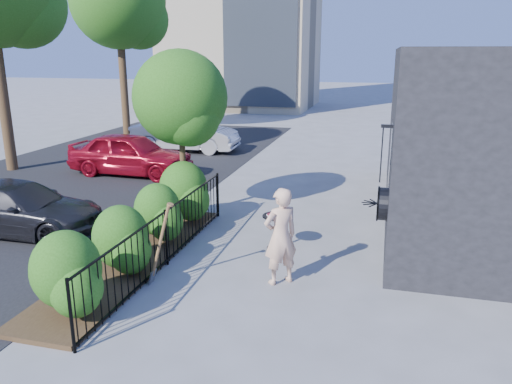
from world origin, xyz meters
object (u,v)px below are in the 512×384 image
(woman, at_px, (281,236))
(shovel, at_px, (159,248))
(patio_tree, at_px, (182,104))
(street_tree_far, at_px, (119,7))
(car_darkgrey, at_px, (19,208))
(car_red, at_px, (131,154))
(cafe_table, at_px, (276,226))
(car_silver, at_px, (185,134))

(woman, height_order, shovel, woman)
(patio_tree, height_order, street_tree_far, street_tree_far)
(street_tree_far, height_order, car_darkgrey, street_tree_far)
(car_darkgrey, bearing_deg, street_tree_far, 17.02)
(woman, xyz_separation_m, car_red, (-6.42, 6.62, -0.17))
(woman, relative_size, shovel, 1.12)
(shovel, bearing_deg, car_darkgrey, 158.81)
(street_tree_far, bearing_deg, cafe_table, -50.93)
(patio_tree, distance_m, woman, 4.61)
(car_silver, bearing_deg, cafe_table, -149.68)
(street_tree_far, distance_m, car_silver, 7.59)
(car_silver, bearing_deg, patio_tree, -159.18)
(car_red, bearing_deg, street_tree_far, 31.38)
(patio_tree, xyz_separation_m, car_silver, (-3.28, 7.89, -2.05))
(patio_tree, bearing_deg, shovel, -74.70)
(street_tree_far, height_order, woman, street_tree_far)
(street_tree_far, xyz_separation_m, car_darkgrey, (4.51, -13.15, -5.35))
(shovel, xyz_separation_m, car_darkgrey, (-4.16, 1.61, -0.11))
(cafe_table, xyz_separation_m, car_darkgrey, (-5.76, -0.50, 0.07))
(street_tree_far, distance_m, car_darkgrey, 14.90)
(woman, xyz_separation_m, car_darkgrey, (-6.16, 1.01, -0.29))
(cafe_table, bearing_deg, car_red, 139.66)
(patio_tree, relative_size, car_red, 0.97)
(street_tree_far, distance_m, shovel, 17.91)
(street_tree_far, relative_size, car_red, 2.03)
(car_darkgrey, bearing_deg, car_silver, -1.40)
(street_tree_far, bearing_deg, shovel, -59.57)
(street_tree_far, xyz_separation_m, cafe_table, (10.28, -12.66, -5.42))
(patio_tree, xyz_separation_m, shovel, (0.98, -3.57, -2.09))
(cafe_table, xyz_separation_m, car_silver, (-5.85, 9.35, 0.21))
(patio_tree, bearing_deg, woman, -44.89)
(car_silver, xyz_separation_m, car_darkgrey, (0.09, -9.85, -0.14))
(car_red, bearing_deg, shovel, -146.57)
(woman, relative_size, car_red, 0.42)
(cafe_table, distance_m, car_silver, 11.03)
(patio_tree, bearing_deg, car_silver, 112.54)
(patio_tree, relative_size, car_silver, 0.91)
(cafe_table, relative_size, car_silver, 0.18)
(street_tree_far, relative_size, cafe_table, 10.70)
(patio_tree, height_order, shovel, patio_tree)
(car_silver, bearing_deg, woman, -151.79)
(street_tree_far, xyz_separation_m, shovel, (8.68, -14.77, -5.24))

